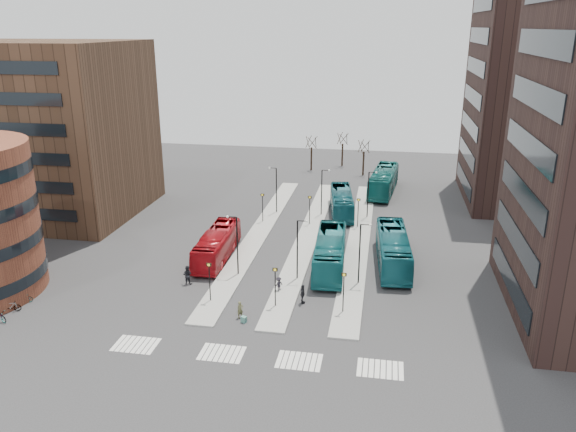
% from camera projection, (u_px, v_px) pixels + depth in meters
% --- Properties ---
extents(ground, '(160.00, 160.00, 0.00)m').
position_uv_depth(ground, '(219.00, 386.00, 39.02)').
color(ground, '#2A2A2D').
rests_on(ground, ground).
extents(island_left, '(2.50, 45.00, 0.15)m').
position_uv_depth(island_left, '(259.00, 233.00, 67.62)').
color(island_left, gray).
rests_on(island_left, ground).
extents(island_mid, '(2.50, 45.00, 0.15)m').
position_uv_depth(island_mid, '(308.00, 236.00, 66.64)').
color(island_mid, gray).
rests_on(island_mid, ground).
extents(island_right, '(2.50, 45.00, 0.15)m').
position_uv_depth(island_right, '(359.00, 239.00, 65.65)').
color(island_right, gray).
rests_on(island_right, ground).
extents(suitcase, '(0.54, 0.49, 0.54)m').
position_uv_depth(suitcase, '(244.00, 319.00, 47.30)').
color(suitcase, '#1C339E').
rests_on(suitcase, ground).
extents(red_bus, '(2.93, 11.31, 3.13)m').
position_uv_depth(red_bus, '(217.00, 245.00, 59.91)').
color(red_bus, '#A40C14').
rests_on(red_bus, ground).
extents(teal_bus_a, '(3.55, 12.58, 3.47)m').
position_uv_depth(teal_bus_a, '(330.00, 252.00, 57.51)').
color(teal_bus_a, '#146166').
rests_on(teal_bus_a, ground).
extents(teal_bus_b, '(4.13, 11.59, 3.16)m').
position_uv_depth(teal_bus_b, '(342.00, 202.00, 74.26)').
color(teal_bus_b, '#12525D').
rests_on(teal_bus_b, ground).
extents(teal_bus_c, '(3.81, 12.86, 3.54)m').
position_uv_depth(teal_bus_c, '(393.00, 249.00, 58.23)').
color(teal_bus_c, '#145E68').
rests_on(teal_bus_c, ground).
extents(teal_bus_d, '(4.49, 13.42, 3.67)m').
position_uv_depth(teal_bus_d, '(383.00, 181.00, 83.54)').
color(teal_bus_d, '#13615E').
rests_on(teal_bus_d, ground).
extents(traveller, '(0.66, 0.63, 1.52)m').
position_uv_depth(traveller, '(240.00, 310.00, 47.88)').
color(traveller, brown).
rests_on(traveller, ground).
extents(commuter_a, '(0.94, 0.74, 1.88)m').
position_uv_depth(commuter_a, '(187.00, 275.00, 54.15)').
color(commuter_a, black).
rests_on(commuter_a, ground).
extents(commuter_b, '(0.45, 1.06, 1.81)m').
position_uv_depth(commuter_b, '(303.00, 294.00, 50.36)').
color(commuter_b, black).
rests_on(commuter_b, ground).
extents(commuter_c, '(1.02, 1.07, 1.46)m').
position_uv_depth(commuter_c, '(279.00, 284.00, 52.68)').
color(commuter_c, black).
rests_on(commuter_c, ground).
extents(bicycle_mid, '(1.71, 1.09, 1.00)m').
position_uv_depth(bicycle_mid, '(11.00, 307.00, 48.97)').
color(bicycle_mid, gray).
rests_on(bicycle_mid, ground).
extents(bicycle_far, '(1.69, 1.12, 0.84)m').
position_uv_depth(bicycle_far, '(23.00, 298.00, 50.63)').
color(bicycle_far, gray).
rests_on(bicycle_far, ground).
extents(crosswalk_stripes, '(22.35, 2.40, 0.01)m').
position_uv_depth(crosswalk_stripes, '(257.00, 357.00, 42.46)').
color(crosswalk_stripes, silver).
rests_on(crosswalk_stripes, ground).
extents(office_block, '(25.00, 20.12, 22.00)m').
position_uv_depth(office_block, '(39.00, 129.00, 72.75)').
color(office_block, '#493121').
rests_on(office_block, ground).
extents(tower_far, '(20.12, 20.00, 30.00)m').
position_uv_depth(tower_far, '(550.00, 94.00, 75.54)').
color(tower_far, '#2E1E19').
rests_on(tower_far, ground).
extents(sign_poles, '(12.45, 22.12, 3.65)m').
position_uv_depth(sign_poles, '(295.00, 238.00, 59.42)').
color(sign_poles, black).
rests_on(sign_poles, ground).
extents(lamp_posts, '(14.04, 20.24, 6.12)m').
position_uv_depth(lamp_posts, '(312.00, 213.00, 63.54)').
color(lamp_posts, black).
rests_on(lamp_posts, ground).
extents(bare_trees, '(10.97, 8.14, 5.90)m').
position_uv_depth(bare_trees, '(339.00, 155.00, 96.13)').
color(bare_trees, black).
rests_on(bare_trees, ground).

